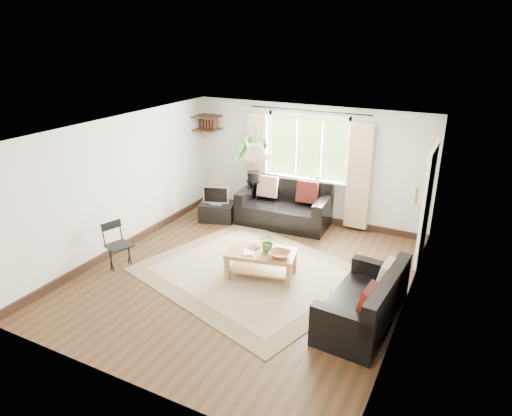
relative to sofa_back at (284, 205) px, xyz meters
The scene contains 24 objects.
floor 2.29m from the sofa_back, 82.42° to the right, with size 5.50×5.50×0.00m, color #301F10.
ceiling 2.99m from the sofa_back, 82.42° to the right, with size 5.50×5.50×0.00m, color white.
wall_back 0.97m from the sofa_back, 60.21° to the left, with size 5.00×0.02×2.40m, color beige.
wall_front 5.05m from the sofa_back, 86.59° to the right, with size 5.00×0.02×2.40m, color beige.
wall_left 3.23m from the sofa_back, 134.63° to the right, with size 0.02×5.50×2.40m, color beige.
wall_right 3.66m from the sofa_back, 38.58° to the right, with size 0.02×5.50×2.40m, color beige.
rug 2.19m from the sofa_back, 80.42° to the right, with size 3.31×2.83×0.02m, color beige.
window 1.25m from the sofa_back, 58.19° to the left, with size 2.50×0.16×2.16m, color white, non-canonical shape.
door 2.87m from the sofa_back, 10.87° to the right, with size 0.06×0.96×2.06m, color silver.
corner_shelf 2.45m from the sofa_back, behind, with size 0.50×0.50×0.34m, color black, non-canonical shape.
pendant_lamp 2.46m from the sofa_back, 80.79° to the right, with size 0.36×0.36×0.54m, color beige, non-canonical shape.
wall_sconce 3.59m from the sofa_back, 35.31° to the right, with size 0.12×0.12×0.28m, color beige, non-canonical shape.
sofa_back is the anchor object (origin of this frame).
sofa_right 3.53m from the sofa_back, 48.81° to the right, with size 0.82×1.64×0.77m, color black, non-canonical shape.
coffee_table 2.21m from the sofa_back, 75.66° to the right, with size 1.10×0.60×0.45m, color olive, non-canonical shape.
table_plant 2.16m from the sofa_back, 72.97° to the right, with size 0.29×0.25×0.32m, color #376B2A.
bowl 2.33m from the sofa_back, 67.89° to the right, with size 0.34×0.34×0.08m, color brown.
book_a 2.31m from the sofa_back, 82.70° to the right, with size 0.18×0.24×0.02m, color white.
book_b 2.09m from the sofa_back, 81.59° to the right, with size 0.16×0.21×0.02m, color #5B2D24.
tv_stand 1.43m from the sofa_back, 160.36° to the right, with size 0.70×0.39×0.38m, color black.
tv 1.42m from the sofa_back, 160.36° to the right, with size 0.54×0.18×0.41m, color #A5A5AA, non-canonical shape.
palm_stand 0.89m from the sofa_back, behind, with size 0.69×0.69×1.77m, color black, non-canonical shape.
folding_chair 3.40m from the sofa_back, 120.03° to the right, with size 0.41×0.41×0.79m, color black, non-canonical shape.
sill_plant 0.93m from the sofa_back, 36.09° to the left, with size 0.14×0.10×0.27m, color #2D6023.
Camera 1 is at (3.14, -5.77, 3.75)m, focal length 32.00 mm.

